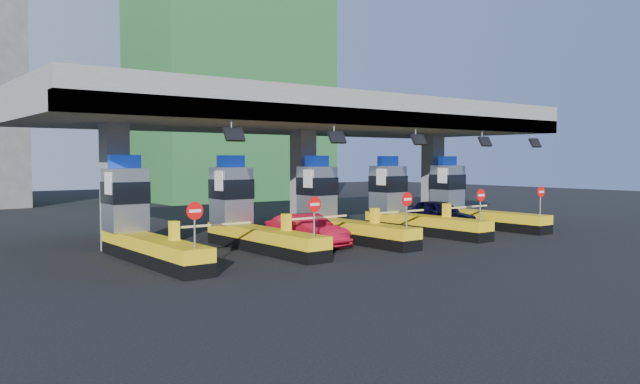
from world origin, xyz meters
TOP-DOWN VIEW (x-y plane):
  - ground at (0.00, 0.00)m, footprint 120.00×120.00m
  - toll_canopy at (0.00, 2.87)m, footprint 28.00×12.09m
  - toll_lane_far_left at (-10.00, 0.28)m, footprint 4.43×8.00m
  - toll_lane_left at (-5.00, 0.28)m, footprint 4.43×8.00m
  - toll_lane_center at (0.00, 0.28)m, footprint 4.43×8.00m
  - toll_lane_right at (5.00, 0.28)m, footprint 4.43×8.00m
  - toll_lane_far_right at (10.00, 0.28)m, footprint 4.43×8.00m
  - bg_building_scaffold at (12.00, 32.00)m, footprint 18.00×12.00m
  - van at (7.97, 0.64)m, footprint 2.53×5.02m
  - red_car at (-2.67, -0.95)m, footprint 1.76×4.56m

SIDE VIEW (x-z plane):
  - ground at x=0.00m, z-range 0.00..0.00m
  - red_car at x=-2.67m, z-range 0.00..1.48m
  - van at x=7.97m, z-range 0.00..1.64m
  - toll_lane_far_left at x=-10.00m, z-range -0.68..3.47m
  - toll_lane_left at x=-5.00m, z-range -0.68..3.47m
  - toll_lane_center at x=0.00m, z-range -0.68..3.47m
  - toll_lane_right at x=5.00m, z-range -0.68..3.47m
  - toll_lane_far_right at x=10.00m, z-range -0.68..3.47m
  - toll_canopy at x=0.00m, z-range 2.63..9.63m
  - bg_building_scaffold at x=12.00m, z-range 0.00..28.00m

